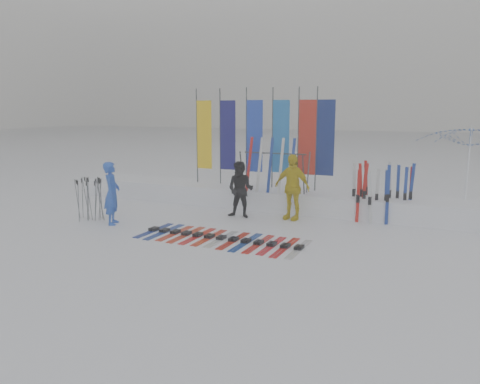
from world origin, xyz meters
The scene contains 11 objects.
ground centered at (0.00, 0.00, 0.00)m, with size 120.00×120.00×0.00m, color white.
snow_bank centered at (0.00, 4.60, 0.30)m, with size 14.00×1.60×0.60m, color white.
person_blue centered at (-3.22, 0.68, 0.86)m, with size 0.63×0.41×1.72m, color blue.
person_black centered at (-0.37, 2.88, 0.82)m, with size 0.80×0.62×1.64m, color black.
person_yellow centered at (1.05, 3.27, 0.94)m, with size 1.10×0.46×1.87m, color #DAC10E.
tent_canopy centered at (5.56, 5.16, 1.37)m, with size 2.98×3.04×2.73m, color white.
ski_row centered at (0.19, 0.54, 0.04)m, with size 4.10×1.68×0.07m.
pole_cluster centered at (-4.08, 0.82, 0.60)m, with size 0.90×0.73×1.25m.
feather_flags centered at (-0.44, 4.84, 2.24)m, with size 4.78×0.21×3.20m.
ski_rack centered at (0.17, 4.20, 1.38)m, with size 2.04×0.80×1.23m.
upright_skis centered at (3.31, 4.28, 0.78)m, with size 1.64×1.20×1.66m.
Camera 1 is at (5.19, -9.22, 3.12)m, focal length 35.00 mm.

